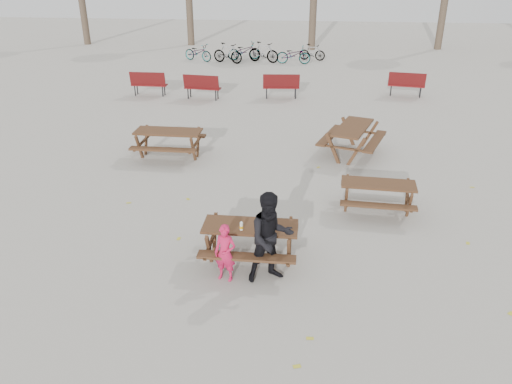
# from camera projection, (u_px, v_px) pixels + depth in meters

# --- Properties ---
(ground) EXTENTS (80.00, 80.00, 0.00)m
(ground) POSITION_uv_depth(u_px,v_px,m) (251.00, 260.00, 9.76)
(ground) COLOR gray
(ground) RESTS_ON ground
(main_picnic_table) EXTENTS (1.80, 1.45, 0.78)m
(main_picnic_table) POSITION_uv_depth(u_px,v_px,m) (250.00, 234.00, 9.51)
(main_picnic_table) COLOR #3B2015
(main_picnic_table) RESTS_ON ground
(food_tray) EXTENTS (0.18, 0.11, 0.03)m
(food_tray) POSITION_uv_depth(u_px,v_px,m) (261.00, 228.00, 9.29)
(food_tray) COLOR white
(food_tray) RESTS_ON main_picnic_table
(bread_roll) EXTENTS (0.14, 0.06, 0.05)m
(bread_roll) POSITION_uv_depth(u_px,v_px,m) (261.00, 226.00, 9.27)
(bread_roll) COLOR tan
(bread_roll) RESTS_ON food_tray
(soda_bottle) EXTENTS (0.07, 0.07, 0.17)m
(soda_bottle) POSITION_uv_depth(u_px,v_px,m) (241.00, 226.00, 9.24)
(soda_bottle) COLOR silver
(soda_bottle) RESTS_ON main_picnic_table
(child) EXTENTS (0.45, 0.34, 1.11)m
(child) POSITION_uv_depth(u_px,v_px,m) (225.00, 253.00, 8.96)
(child) COLOR #C21845
(child) RESTS_ON ground
(adult) EXTENTS (1.03, 0.93, 1.73)m
(adult) POSITION_uv_depth(u_px,v_px,m) (271.00, 238.00, 8.83)
(adult) COLOR black
(adult) RESTS_ON ground
(picnic_table_east) EXTENTS (1.76, 1.45, 0.72)m
(picnic_table_east) POSITION_uv_depth(u_px,v_px,m) (377.00, 197.00, 11.47)
(picnic_table_east) COLOR #3B2015
(picnic_table_east) RESTS_ON ground
(picnic_table_north) EXTENTS (1.92, 1.55, 0.82)m
(picnic_table_north) POSITION_uv_depth(u_px,v_px,m) (169.00, 144.00, 14.57)
(picnic_table_north) COLOR #3B2015
(picnic_table_north) RESTS_ON ground
(picnic_table_far) EXTENTS (2.18, 2.43, 0.87)m
(picnic_table_far) POSITION_uv_depth(u_px,v_px,m) (352.00, 141.00, 14.76)
(picnic_table_far) COLOR #3B2015
(picnic_table_far) RESTS_ON ground
(park_bench_row) EXTENTS (12.38, 2.06, 1.03)m
(park_bench_row) POSITION_uv_depth(u_px,v_px,m) (260.00, 85.00, 20.80)
(park_bench_row) COLOR #5C1213
(park_bench_row) RESTS_ON ground
(bicycle_row) EXTENTS (8.11, 2.25, 1.10)m
(bicycle_row) POSITION_uv_depth(u_px,v_px,m) (253.00, 53.00, 27.82)
(bicycle_row) COLOR black
(bicycle_row) RESTS_ON ground
(fallen_leaves) EXTENTS (11.00, 11.00, 0.01)m
(fallen_leaves) POSITION_uv_depth(u_px,v_px,m) (283.00, 204.00, 11.96)
(fallen_leaves) COLOR gold
(fallen_leaves) RESTS_ON ground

